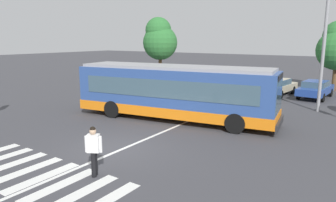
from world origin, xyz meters
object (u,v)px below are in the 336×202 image
Objects in this scene: parked_car_silver at (168,77)px; parked_car_white at (217,81)px; background_tree_left at (160,39)px; city_transit_bus at (174,92)px; pedestrian_crossing_street at (94,148)px; parked_car_champagne at (277,86)px; twin_arm_street_lamp at (327,15)px; parked_car_teal at (248,83)px; parked_car_red at (195,78)px; parked_car_blue at (315,88)px.

parked_car_silver is 5.28m from parked_car_white.
parked_car_silver is 0.67× the size of background_tree_left.
parked_car_silver is at bearing -36.59° from background_tree_left.
background_tree_left is at bearing 128.48° from city_transit_bus.
background_tree_left is at bearing 168.36° from parked_car_white.
city_transit_bus reaches higher than pedestrian_crossing_street.
pedestrian_crossing_street is at bearing -92.27° from parked_car_champagne.
parked_car_white is 11.40m from twin_arm_street_lamp.
parked_car_teal is at bearing 4.07° from parked_car_silver.
twin_arm_street_lamp is 1.45× the size of background_tree_left.
parked_car_silver is at bearing -179.34° from parked_car_white.
city_transit_bus is 12.81m from parked_car_red.
pedestrian_crossing_street is 0.37× the size of parked_car_champagne.
twin_arm_street_lamp reaches higher than parked_car_white.
twin_arm_street_lamp reaches higher than city_transit_bus.
pedestrian_crossing_street is 19.71m from parked_car_blue.
parked_car_champagne is at bearing 76.66° from city_transit_bus.
twin_arm_street_lamp is (6.47, 6.78, 4.32)m from city_transit_bus.
pedestrian_crossing_street is 0.37× the size of parked_car_white.
parked_car_blue is 7.12m from twin_arm_street_lamp.
parked_car_silver is (-7.98, 11.15, -0.82)m from city_transit_bus.
city_transit_bus is 11.56m from parked_car_white.
parked_car_red is 13.65m from twin_arm_street_lamp.
parked_car_teal is at bearing 95.46° from pedestrian_crossing_street.
parked_car_red is 5.24m from parked_car_teal.
parked_car_silver is 0.97× the size of parked_car_champagne.
twin_arm_street_lamp is at bearing -25.81° from parked_car_white.
parked_car_silver and parked_car_blue have the same top height.
parked_car_white is 8.44m from background_tree_left.
twin_arm_street_lamp is at bearing -49.77° from parked_car_champagne.
parked_car_red is 1.02× the size of parked_car_teal.
city_transit_bus is at bearing 103.82° from pedestrian_crossing_street.
city_transit_bus is 13.73m from parked_car_silver.
parked_car_champagne is 13.40m from background_tree_left.
city_transit_bus is 2.51× the size of parked_car_champagne.
twin_arm_street_lamp reaches higher than parked_car_red.
city_transit_bus is 2.53× the size of parked_car_white.
parked_car_teal is (8.03, 0.57, 0.00)m from parked_car_silver.
parked_car_champagne is at bearing -6.58° from background_tree_left.
pedestrian_crossing_street is 16.03m from twin_arm_street_lamp.
pedestrian_crossing_street is at bearing -59.60° from background_tree_left.
pedestrian_crossing_street reaches higher than parked_car_white.
parked_car_white is 0.47× the size of twin_arm_street_lamp.
pedestrian_crossing_street is 19.59m from parked_car_teal.
pedestrian_crossing_street is at bearing -84.54° from parked_car_teal.
parked_car_teal is at bearing 89.76° from city_transit_bus.
parked_car_champagne is (7.86, -0.42, 0.00)m from parked_car_red.
city_transit_bus is 6.82× the size of pedestrian_crossing_street.
parked_car_champagne is at bearing -3.06° from parked_car_red.
parked_car_silver is 10.65m from parked_car_champagne.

